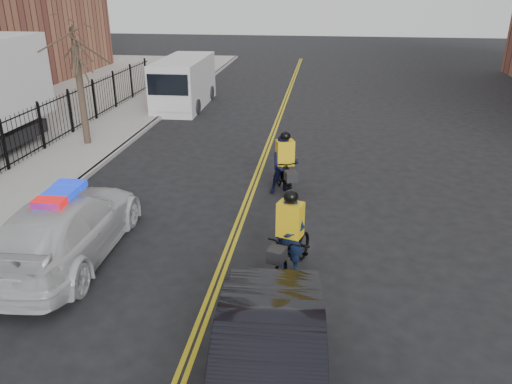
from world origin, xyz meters
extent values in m
plane|color=black|center=(0.00, 0.00, 0.00)|extent=(120.00, 120.00, 0.00)
cube|color=gold|center=(-0.08, 8.00, 0.01)|extent=(0.10, 60.00, 0.01)
cube|color=gold|center=(0.08, 8.00, 0.01)|extent=(0.10, 60.00, 0.01)
cube|color=gray|center=(-7.50, 8.00, 0.07)|extent=(3.00, 60.00, 0.15)
cube|color=gray|center=(-6.00, 8.00, 0.07)|extent=(0.20, 60.00, 0.15)
cylinder|color=#382A21|center=(-7.60, 10.00, 2.15)|extent=(0.28, 0.28, 4.00)
imported|color=silver|center=(-3.92, 1.10, 0.83)|extent=(2.54, 5.81, 1.66)
cube|color=#0C26CC|center=(-3.92, 1.10, 1.74)|extent=(0.75, 1.55, 0.16)
imported|color=black|center=(1.60, -3.12, 0.82)|extent=(2.08, 5.11, 1.65)
cube|color=silver|center=(-5.50, 17.93, 1.31)|extent=(2.39, 6.21, 2.63)
cube|color=silver|center=(-5.46, 15.24, 1.09)|extent=(2.24, 0.95, 1.37)
cube|color=black|center=(-5.45, 14.79, 1.77)|extent=(2.06, 0.15, 1.03)
cylinder|color=black|center=(-6.56, 16.08, 0.40)|extent=(0.30, 0.80, 0.80)
cylinder|color=black|center=(-4.38, 16.12, 0.40)|extent=(0.30, 0.80, 0.80)
cylinder|color=black|center=(-6.62, 19.74, 0.40)|extent=(0.30, 0.80, 0.80)
cylinder|color=black|center=(-4.44, 19.78, 0.40)|extent=(0.30, 0.80, 0.80)
cylinder|color=black|center=(-11.10, 10.40, 0.61)|extent=(0.13, 0.13, 1.22)
imported|color=black|center=(1.62, 1.09, 0.58)|extent=(1.39, 2.32, 1.15)
imported|color=black|center=(1.62, 1.09, 0.99)|extent=(0.83, 0.67, 1.97)
cube|color=gold|center=(1.62, 1.09, 1.42)|extent=(0.65, 0.54, 0.83)
sphere|color=black|center=(1.62, 1.09, 1.98)|extent=(0.33, 0.33, 0.33)
cube|color=black|center=(1.39, 0.36, 0.89)|extent=(0.46, 0.50, 0.31)
imported|color=black|center=(1.10, 6.00, 0.63)|extent=(1.26, 2.17, 1.26)
imported|color=black|center=(1.10, 6.00, 0.97)|extent=(1.13, 1.01, 1.94)
cube|color=gold|center=(1.10, 6.00, 1.40)|extent=(0.65, 0.54, 0.81)
sphere|color=black|center=(1.10, 6.00, 1.95)|extent=(0.33, 0.33, 0.33)
cube|color=black|center=(1.35, 5.29, 0.88)|extent=(0.47, 0.50, 0.30)
camera|label=1|loc=(2.23, -9.19, 6.40)|focal=35.00mm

